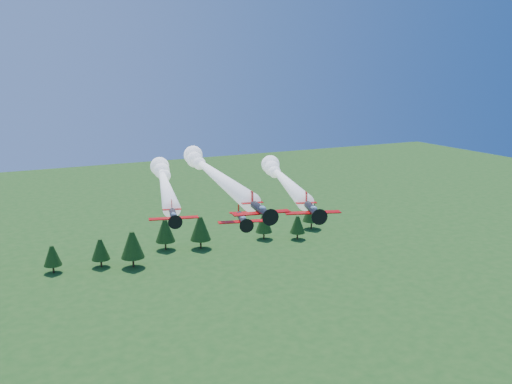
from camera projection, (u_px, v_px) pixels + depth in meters
name	position (u px, v px, depth m)	size (l,w,h in m)	color
plane_lead	(210.00, 171.00, 96.51)	(12.45, 49.77, 3.70)	black
plane_left	(164.00, 181.00, 100.02)	(14.56, 41.94, 3.70)	black
plane_right	(282.00, 178.00, 103.66)	(17.48, 41.07, 3.70)	black
plane_slot	(242.00, 219.00, 87.11)	(7.66, 8.49, 2.69)	black
treeline	(98.00, 245.00, 181.94)	(173.42, 23.30, 11.65)	#382314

